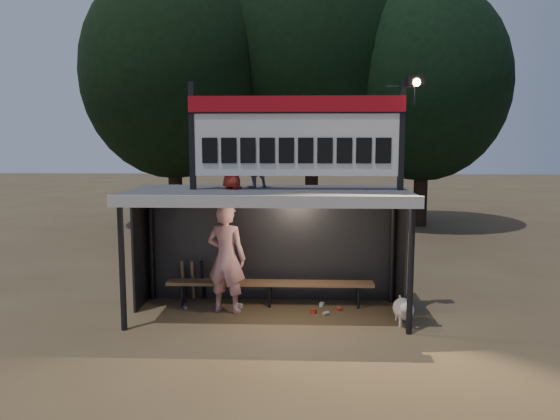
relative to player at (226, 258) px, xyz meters
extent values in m
plane|color=brown|center=(0.79, -0.16, -1.03)|extent=(80.00, 80.00, 0.00)
imported|color=white|center=(0.00, 0.00, 0.00)|extent=(0.86, 0.68, 2.06)
imported|color=gray|center=(0.51, 0.18, 1.80)|extent=(0.62, 0.59, 1.01)
imported|color=maroon|center=(0.14, -0.05, 1.77)|extent=(0.55, 0.53, 0.95)
cube|color=#3C3C3F|center=(0.79, -0.16, 1.23)|extent=(5.00, 2.00, 0.12)
cube|color=beige|center=(0.79, -1.18, 1.19)|extent=(5.10, 0.06, 0.20)
cylinder|color=black|center=(-1.61, -1.06, 0.07)|extent=(0.10, 0.10, 2.20)
cylinder|color=black|center=(3.19, -1.06, 0.07)|extent=(0.10, 0.10, 2.20)
cylinder|color=black|center=(-1.61, 0.74, 0.07)|extent=(0.10, 0.10, 2.20)
cylinder|color=black|center=(3.19, 0.74, 0.07)|extent=(0.10, 0.10, 2.20)
cube|color=black|center=(0.79, 0.84, 0.07)|extent=(5.00, 0.04, 2.20)
cube|color=black|center=(-1.71, 0.34, 0.07)|extent=(0.04, 1.00, 2.20)
cube|color=black|center=(3.29, 0.34, 0.07)|extent=(0.04, 1.00, 2.20)
cylinder|color=black|center=(0.79, 0.84, 1.12)|extent=(5.00, 0.06, 0.06)
cube|color=black|center=(-0.56, -0.16, 2.24)|extent=(0.10, 0.10, 1.90)
cube|color=black|center=(3.14, -0.16, 2.24)|extent=(0.10, 0.10, 1.90)
cube|color=silver|center=(1.29, -0.16, 2.24)|extent=(3.80, 0.08, 1.40)
cube|color=#AB0C16|center=(1.29, -0.21, 2.80)|extent=(3.80, 0.04, 0.28)
cube|color=black|center=(1.29, -0.21, 2.65)|extent=(3.80, 0.02, 0.03)
cube|color=black|center=(-0.24, -0.21, 1.99)|extent=(0.27, 0.03, 0.45)
cube|color=black|center=(0.10, -0.21, 1.99)|extent=(0.27, 0.03, 0.45)
cube|color=black|center=(0.44, -0.21, 1.99)|extent=(0.27, 0.03, 0.45)
cube|color=black|center=(0.78, -0.21, 1.99)|extent=(0.27, 0.03, 0.45)
cube|color=black|center=(1.12, -0.21, 1.99)|extent=(0.27, 0.03, 0.45)
cube|color=black|center=(1.46, -0.21, 1.99)|extent=(0.27, 0.03, 0.45)
cube|color=black|center=(1.80, -0.21, 1.99)|extent=(0.27, 0.03, 0.45)
cube|color=black|center=(2.14, -0.21, 1.99)|extent=(0.27, 0.03, 0.45)
cube|color=black|center=(2.48, -0.21, 1.99)|extent=(0.27, 0.03, 0.45)
cube|color=black|center=(2.82, -0.21, 1.99)|extent=(0.27, 0.03, 0.45)
cylinder|color=black|center=(3.09, -0.16, 3.09)|extent=(0.50, 0.04, 0.04)
cylinder|color=black|center=(3.34, -0.16, 2.94)|extent=(0.04, 0.04, 0.30)
cube|color=black|center=(3.34, -0.21, 3.19)|extent=(0.30, 0.22, 0.18)
sphere|color=#FFD88C|center=(3.34, -0.30, 3.15)|extent=(0.14, 0.14, 0.14)
cube|color=#946B45|center=(0.79, 0.39, -0.58)|extent=(4.00, 0.35, 0.06)
cylinder|color=black|center=(-0.91, 0.27, -0.80)|extent=(0.05, 0.05, 0.45)
cylinder|color=black|center=(-0.91, 0.51, -0.80)|extent=(0.05, 0.05, 0.45)
cylinder|color=black|center=(0.79, 0.27, -0.80)|extent=(0.05, 0.05, 0.45)
cylinder|color=black|center=(0.79, 0.51, -0.80)|extent=(0.05, 0.05, 0.45)
cylinder|color=black|center=(2.49, 0.27, -0.80)|extent=(0.05, 0.05, 0.45)
cylinder|color=black|center=(2.49, 0.51, -0.80)|extent=(0.05, 0.05, 0.45)
cylinder|color=black|center=(-3.21, 9.84, 0.84)|extent=(0.50, 0.50, 3.74)
ellipsoid|color=black|center=(-3.21, 9.84, 4.50)|extent=(6.46, 6.46, 7.48)
cylinder|color=#311E16|center=(1.79, 11.34, 1.06)|extent=(0.50, 0.50, 4.18)
ellipsoid|color=black|center=(1.79, 11.34, 5.15)|extent=(7.22, 7.22, 8.36)
cylinder|color=black|center=(5.79, 10.34, 0.73)|extent=(0.50, 0.50, 3.52)
ellipsoid|color=black|center=(5.79, 10.34, 4.17)|extent=(6.08, 6.08, 7.04)
ellipsoid|color=white|center=(3.18, -0.55, -0.76)|extent=(0.36, 0.58, 0.36)
sphere|color=#EDE5CD|center=(3.18, -0.83, -0.67)|extent=(0.22, 0.22, 0.22)
cone|color=beige|center=(3.18, -0.93, -0.69)|extent=(0.10, 0.10, 0.10)
cone|color=beige|center=(3.13, -0.85, -0.57)|extent=(0.06, 0.06, 0.07)
cone|color=beige|center=(3.23, -0.85, -0.57)|extent=(0.06, 0.06, 0.07)
cylinder|color=beige|center=(3.10, -0.73, -0.94)|extent=(0.05, 0.05, 0.18)
cylinder|color=white|center=(3.26, -0.73, -0.94)|extent=(0.05, 0.05, 0.18)
cylinder|color=white|center=(3.10, -0.37, -0.94)|extent=(0.05, 0.05, 0.18)
cylinder|color=beige|center=(3.26, -0.37, -0.94)|extent=(0.05, 0.05, 0.18)
cylinder|color=beige|center=(3.18, -0.25, -0.69)|extent=(0.04, 0.16, 0.14)
cylinder|color=#9C7249|center=(-0.97, 0.66, -0.60)|extent=(0.08, 0.27, 0.84)
cylinder|color=olive|center=(-0.77, 0.66, -0.60)|extent=(0.09, 0.30, 0.83)
cylinder|color=black|center=(-0.57, 0.66, -0.60)|extent=(0.08, 0.33, 0.83)
cube|color=red|center=(1.62, -0.05, -0.99)|extent=(0.12, 0.11, 0.08)
cylinder|color=#ABABB0|center=(-0.82, 0.11, -0.99)|extent=(0.11, 0.14, 0.07)
cube|color=beige|center=(0.21, 0.23, -0.99)|extent=(0.12, 0.11, 0.08)
cylinder|color=red|center=(2.12, 0.15, -0.99)|extent=(0.12, 0.14, 0.07)
cube|color=silver|center=(1.80, 0.37, -0.99)|extent=(0.11, 0.12, 0.08)
cylinder|color=beige|center=(1.85, -0.14, -0.99)|extent=(0.14, 0.13, 0.07)
camera|label=1|loc=(1.38, -9.87, 2.21)|focal=35.00mm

